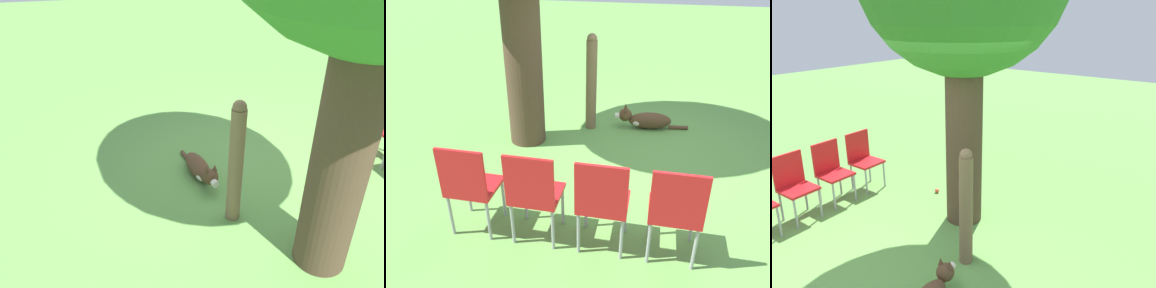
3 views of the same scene
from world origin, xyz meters
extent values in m
plane|color=#609947|center=(0.00, 0.00, 0.00)|extent=(30.00, 30.00, 0.00)
cylinder|color=#4C3828|center=(0.08, 1.39, 1.29)|extent=(0.49, 0.49, 2.59)
sphere|color=#513823|center=(0.80, 0.09, 0.21)|extent=(0.22, 0.22, 0.20)
cylinder|color=silver|center=(0.79, 0.20, 0.19)|extent=(0.09, 0.10, 0.08)
cone|color=#513823|center=(0.75, 0.08, 0.33)|extent=(0.06, 0.06, 0.09)
cone|color=#513823|center=(0.86, 0.10, 0.33)|extent=(0.06, 0.06, 0.09)
cylinder|color=brown|center=(0.69, 0.60, 0.66)|extent=(0.16, 0.16, 1.32)
sphere|color=brown|center=(0.69, 0.60, 1.34)|extent=(0.14, 0.14, 0.14)
cylinder|color=#99999E|center=(-1.55, -0.43, 0.22)|extent=(0.03, 0.03, 0.44)
cube|color=red|center=(-1.75, -0.01, 0.46)|extent=(0.43, 0.45, 0.04)
cube|color=red|center=(-1.94, -0.01, 0.71)|extent=(0.04, 0.44, 0.47)
cylinder|color=#99999E|center=(-1.57, 0.19, 0.22)|extent=(0.03, 0.03, 0.44)
cylinder|color=#99999E|center=(-1.56, -0.19, 0.22)|extent=(0.03, 0.03, 0.44)
cylinder|color=#99999E|center=(-1.93, 0.18, 0.22)|extent=(0.03, 0.03, 0.44)
cylinder|color=#99999E|center=(-1.92, -0.20, 0.22)|extent=(0.03, 0.03, 0.44)
cube|color=red|center=(-1.76, 0.61, 0.46)|extent=(0.43, 0.45, 0.04)
cube|color=red|center=(-1.96, 0.60, 0.71)|extent=(0.04, 0.44, 0.47)
cylinder|color=#99999E|center=(-1.59, 0.80, 0.22)|extent=(0.03, 0.03, 0.44)
cylinder|color=#99999E|center=(-1.58, 0.42, 0.22)|extent=(0.03, 0.03, 0.44)
cylinder|color=#99999E|center=(-1.95, 0.79, 0.22)|extent=(0.03, 0.03, 0.44)
cylinder|color=#99999E|center=(-1.94, 0.41, 0.22)|extent=(0.03, 0.03, 0.44)
cube|color=red|center=(-1.78, 1.22, 0.46)|extent=(0.43, 0.45, 0.04)
cube|color=red|center=(-1.98, 1.22, 0.71)|extent=(0.04, 0.44, 0.47)
cylinder|color=#99999E|center=(-1.61, 1.41, 0.22)|extent=(0.03, 0.03, 0.44)
cylinder|color=#99999E|center=(-1.60, 1.03, 0.22)|extent=(0.03, 0.03, 0.44)
cylinder|color=#99999E|center=(-1.97, 1.41, 0.22)|extent=(0.03, 0.03, 0.44)
cylinder|color=#99999E|center=(-1.96, 1.03, 0.22)|extent=(0.03, 0.03, 0.44)
sphere|color=#E54C33|center=(-0.74, 1.76, 0.03)|extent=(0.07, 0.07, 0.07)
camera|label=1|loc=(1.92, 3.62, 2.81)|focal=35.00mm
camera|label=2|loc=(-4.41, -0.40, 2.46)|focal=35.00mm
camera|label=3|loc=(2.90, -2.40, 2.77)|focal=35.00mm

